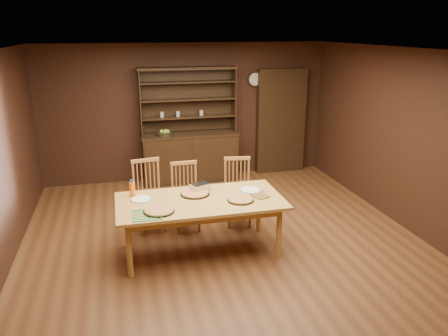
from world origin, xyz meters
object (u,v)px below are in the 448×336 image
object	(u,v)px
chair_center	(185,194)
chair_left	(148,193)
china_hutch	(190,151)
juice_bottle	(132,189)
dining_table	(200,205)
chair_right	(238,189)

from	to	relation	value
chair_center	chair_left	bearing A→B (deg)	169.61
china_hutch	juice_bottle	xyz separation A→B (m)	(-1.20, -2.55, 0.26)
dining_table	chair_left	xyz separation A→B (m)	(-0.60, 0.91, -0.12)
china_hutch	chair_center	size ratio (longest dim) A/B	2.17
chair_center	chair_right	distance (m)	0.80
china_hutch	juice_bottle	bearing A→B (deg)	-115.19
dining_table	juice_bottle	bearing A→B (deg)	158.40
chair_center	china_hutch	bearing A→B (deg)	77.48
chair_center	chair_right	bearing A→B (deg)	-2.17
chair_left	juice_bottle	distance (m)	0.69
chair_right	juice_bottle	distance (m)	1.67
chair_right	juice_bottle	xyz separation A→B (m)	(-1.57, -0.47, 0.32)
china_hutch	chair_left	distance (m)	2.19
chair_center	juice_bottle	bearing A→B (deg)	-148.78
china_hutch	dining_table	bearing A→B (deg)	-97.10
dining_table	chair_right	distance (m)	1.09
dining_table	chair_center	world-z (taller)	chair_center
chair_center	juice_bottle	size ratio (longest dim) A/B	4.40
china_hutch	chair_right	distance (m)	2.11
dining_table	chair_left	bearing A→B (deg)	123.41
china_hutch	chair_right	xyz separation A→B (m)	(0.37, -2.08, -0.06)
juice_bottle	dining_table	bearing A→B (deg)	-21.60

